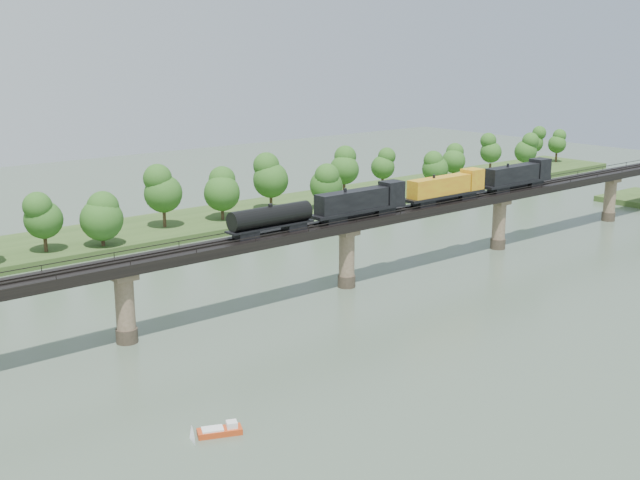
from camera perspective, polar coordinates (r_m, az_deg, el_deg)
ground at (r=115.10m, az=11.89°, el=-6.70°), size 400.00×400.00×0.00m
far_bank at (r=177.93m, az=-9.90°, el=1.02°), size 300.00×24.00×1.60m
bridge at (r=133.08m, az=1.91°, el=-1.10°), size 236.00×30.00×11.50m
bridge_superstructure at (r=131.58m, az=1.93°, el=1.57°), size 220.00×4.90×0.75m
far_treeline at (r=168.61m, az=-11.67°, el=3.01°), size 289.06×17.54×13.60m
freight_train at (r=142.64m, az=7.03°, el=3.37°), size 77.41×3.02×5.33m
motorboat at (r=86.80m, az=-7.10°, el=-13.29°), size 4.92×3.38×1.30m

